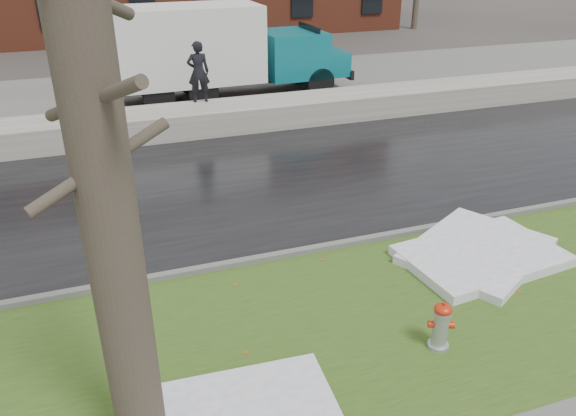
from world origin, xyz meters
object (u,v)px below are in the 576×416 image
object	(u,v)px
box_truck	(216,50)
worker	(198,72)
fire_hydrant	(441,324)
tree	(102,173)

from	to	relation	value
box_truck	worker	distance (m)	3.08
fire_hydrant	worker	distance (m)	11.49
tree	worker	world-z (taller)	tree
tree	worker	bearing A→B (deg)	75.41
fire_hydrant	worker	world-z (taller)	worker
worker	fire_hydrant	bearing A→B (deg)	99.59
worker	tree	bearing A→B (deg)	79.43
box_truck	tree	bearing A→B (deg)	-107.77
box_truck	worker	bearing A→B (deg)	-114.04
box_truck	worker	xyz separation A→B (m)	(-1.18, -2.85, -0.05)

